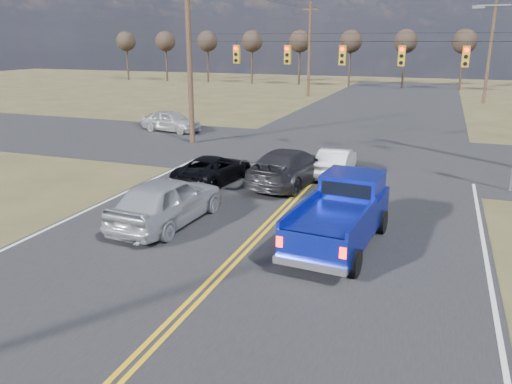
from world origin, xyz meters
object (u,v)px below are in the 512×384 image
(pickup_truck, at_px, (341,215))
(cross_car_west, at_px, (171,121))
(silver_suv, at_px, (167,200))
(dgrey_car_queue, at_px, (290,167))
(black_suv, at_px, (214,169))
(white_car_queue, at_px, (336,162))

(pickup_truck, bearing_deg, cross_car_west, 138.18)
(silver_suv, relative_size, dgrey_car_queue, 0.92)
(black_suv, bearing_deg, cross_car_west, -45.72)
(black_suv, bearing_deg, white_car_queue, -141.47)
(pickup_truck, height_order, black_suv, pickup_truck)
(silver_suv, xyz_separation_m, cross_car_west, (-8.94, 16.00, -0.11))
(black_suv, bearing_deg, dgrey_car_queue, -158.65)
(pickup_truck, xyz_separation_m, cross_car_west, (-14.85, 15.78, -0.24))
(silver_suv, height_order, black_suv, silver_suv)
(white_car_queue, relative_size, cross_car_west, 0.92)
(black_suv, relative_size, white_car_queue, 1.09)
(dgrey_car_queue, relative_size, cross_car_west, 1.26)
(silver_suv, bearing_deg, black_suv, -78.52)
(silver_suv, height_order, white_car_queue, silver_suv)
(black_suv, bearing_deg, pickup_truck, 149.04)
(pickup_truck, distance_m, black_suv, 8.42)
(white_car_queue, xyz_separation_m, dgrey_car_queue, (-1.60, -2.16, 0.13))
(cross_car_west, bearing_deg, silver_suv, -141.02)
(black_suv, xyz_separation_m, white_car_queue, (4.84, 3.01, 0.05))
(cross_car_west, bearing_deg, black_suv, -132.63)
(black_suv, height_order, dgrey_car_queue, dgrey_car_queue)
(black_suv, bearing_deg, silver_suv, 104.62)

